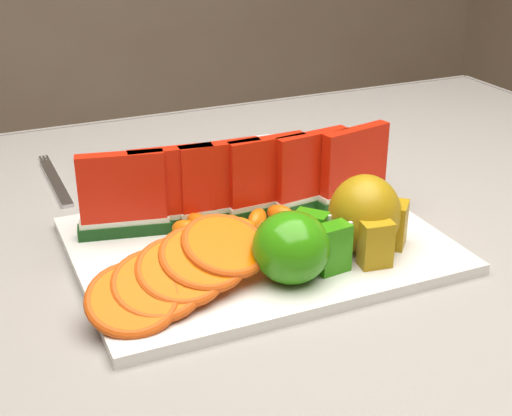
{
  "coord_description": "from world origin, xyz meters",
  "views": [
    {
      "loc": [
        -0.24,
        -0.67,
        1.14
      ],
      "look_at": [
        0.04,
        -0.02,
        0.81
      ],
      "focal_mm": 50.0,
      "sensor_mm": 36.0,
      "label": 1
    }
  ],
  "objects_px": {
    "apple_cluster": "(297,246)",
    "pear_cluster": "(367,217)",
    "fork": "(55,180)",
    "platter": "(258,245)",
    "side_plate": "(279,157)"
  },
  "relations": [
    {
      "from": "apple_cluster",
      "to": "pear_cluster",
      "type": "distance_m",
      "value": 0.1
    },
    {
      "from": "apple_cluster",
      "to": "fork",
      "type": "xyz_separation_m",
      "value": [
        -0.18,
        0.38,
        -0.04
      ]
    },
    {
      "from": "pear_cluster",
      "to": "platter",
      "type": "bearing_deg",
      "value": 146.88
    },
    {
      "from": "pear_cluster",
      "to": "side_plate",
      "type": "distance_m",
      "value": 0.31
    },
    {
      "from": "fork",
      "to": "platter",
      "type": "bearing_deg",
      "value": -59.01
    },
    {
      "from": "fork",
      "to": "side_plate",
      "type": "bearing_deg",
      "value": -8.81
    },
    {
      "from": "pear_cluster",
      "to": "side_plate",
      "type": "relative_size",
      "value": 0.42
    },
    {
      "from": "pear_cluster",
      "to": "fork",
      "type": "relative_size",
      "value": 0.52
    },
    {
      "from": "platter",
      "to": "apple_cluster",
      "type": "bearing_deg",
      "value": -87.0
    },
    {
      "from": "pear_cluster",
      "to": "fork",
      "type": "xyz_separation_m",
      "value": [
        -0.28,
        0.36,
        -0.05
      ]
    },
    {
      "from": "platter",
      "to": "fork",
      "type": "relative_size",
      "value": 2.05
    },
    {
      "from": "pear_cluster",
      "to": "fork",
      "type": "distance_m",
      "value": 0.45
    },
    {
      "from": "platter",
      "to": "side_plate",
      "type": "bearing_deg",
      "value": 59.64
    },
    {
      "from": "side_plate",
      "to": "fork",
      "type": "distance_m",
      "value": 0.32
    },
    {
      "from": "apple_cluster",
      "to": "fork",
      "type": "height_order",
      "value": "apple_cluster"
    }
  ]
}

